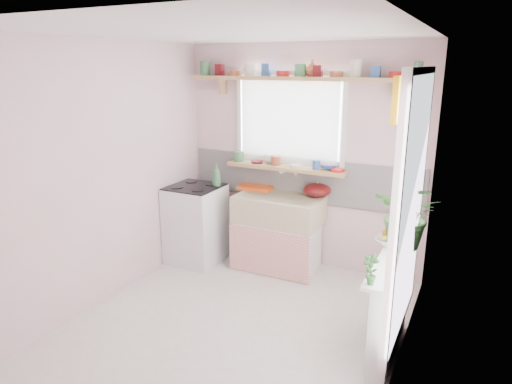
% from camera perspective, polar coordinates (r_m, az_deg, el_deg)
% --- Properties ---
extents(room, '(3.20, 3.20, 3.20)m').
position_cam_1_polar(room, '(4.27, 10.57, 3.32)').
color(room, white).
rests_on(room, ground).
extents(sink_unit, '(0.95, 0.65, 1.11)m').
position_cam_1_polar(sink_unit, '(5.19, 2.78, -5.01)').
color(sink_unit, white).
rests_on(sink_unit, ground).
extents(cooker, '(0.58, 0.58, 0.93)m').
position_cam_1_polar(cooker, '(5.42, -7.52, -3.92)').
color(cooker, white).
rests_on(cooker, ground).
extents(radiator_ledge, '(0.22, 0.95, 0.78)m').
position_cam_1_polar(radiator_ledge, '(3.88, 16.32, -13.82)').
color(radiator_ledge, white).
rests_on(radiator_ledge, ground).
extents(windowsill, '(1.40, 0.22, 0.04)m').
position_cam_1_polar(windowsill, '(5.15, 3.72, 3.04)').
color(windowsill, tan).
rests_on(windowsill, room).
extents(pine_shelf, '(2.52, 0.24, 0.04)m').
position_cam_1_polar(pine_shelf, '(4.97, 5.52, 13.94)').
color(pine_shelf, tan).
rests_on(pine_shelf, room).
extents(shelf_crockery, '(2.47, 0.11, 0.12)m').
position_cam_1_polar(shelf_crockery, '(4.97, 5.35, 14.80)').
color(shelf_crockery, '#3F7F4C').
rests_on(shelf_crockery, pine_shelf).
extents(sill_crockery, '(1.35, 0.11, 0.12)m').
position_cam_1_polar(sill_crockery, '(5.16, 3.23, 3.90)').
color(sill_crockery, '#3F7F4C').
rests_on(sill_crockery, windowsill).
extents(dish_tray, '(0.41, 0.32, 0.04)m').
position_cam_1_polar(dish_tray, '(5.39, 0.08, 0.67)').
color(dish_tray, '#ED4F15').
rests_on(dish_tray, sink_unit).
extents(colander, '(0.36, 0.36, 0.14)m').
position_cam_1_polar(colander, '(5.10, 7.65, 0.25)').
color(colander, '#550E10').
rests_on(colander, sink_unit).
extents(jade_plant, '(0.62, 0.57, 0.58)m').
position_cam_1_polar(jade_plant, '(3.97, 18.59, -2.71)').
color(jade_plant, '#396F2C').
rests_on(jade_plant, radiator_ledge).
extents(fruit_bowl, '(0.31, 0.31, 0.07)m').
position_cam_1_polar(fruit_bowl, '(4.07, 16.60, -5.96)').
color(fruit_bowl, white).
rests_on(fruit_bowl, radiator_ledge).
extents(herb_pot, '(0.14, 0.12, 0.23)m').
position_cam_1_polar(herb_pot, '(3.32, 14.15, -9.37)').
color(herb_pot, '#2F6D2B').
rests_on(herb_pot, radiator_ledge).
extents(soap_bottle_sink, '(0.08, 0.08, 0.17)m').
position_cam_1_polar(soap_bottle_sink, '(5.09, 7.66, 0.39)').
color(soap_bottle_sink, '#DCD861').
rests_on(soap_bottle_sink, sink_unit).
extents(sill_cup, '(0.13, 0.13, 0.10)m').
position_cam_1_polar(sill_cup, '(5.28, 1.81, 4.16)').
color(sill_cup, beige).
rests_on(sill_cup, windowsill).
extents(sill_bowl, '(0.22, 0.22, 0.05)m').
position_cam_1_polar(sill_bowl, '(5.04, 9.08, 3.13)').
color(sill_bowl, '#334FA7').
rests_on(sill_bowl, windowsill).
extents(shelf_vase, '(0.18, 0.18, 0.17)m').
position_cam_1_polar(shelf_vase, '(4.98, 7.04, 15.11)').
color(shelf_vase, '#B35837').
rests_on(shelf_vase, pine_shelf).
extents(cooker_bottle, '(0.12, 0.12, 0.26)m').
position_cam_1_polar(cooker_bottle, '(5.24, -4.97, 2.14)').
color(cooker_bottle, '#3D7B49').
rests_on(cooker_bottle, cooker).
extents(fruit, '(0.20, 0.14, 0.10)m').
position_cam_1_polar(fruit, '(4.06, 16.76, -5.18)').
color(fruit, orange).
rests_on(fruit, fruit_bowl).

